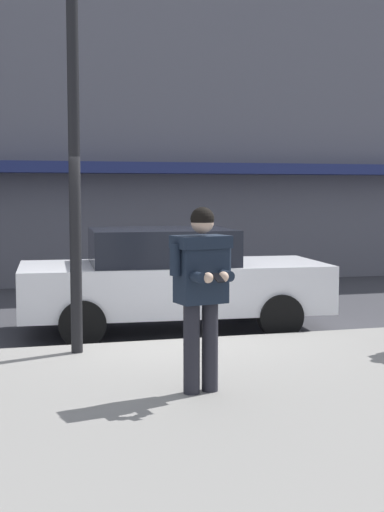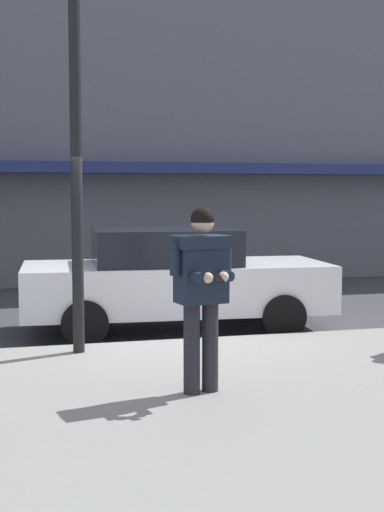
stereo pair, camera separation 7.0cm
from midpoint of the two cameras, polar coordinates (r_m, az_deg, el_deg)
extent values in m
plane|color=#3D3D42|center=(9.69, -2.94, -7.28)|extent=(80.00, 80.00, 0.00)
cube|color=gray|center=(7.34, 9.69, -10.86)|extent=(32.00, 5.30, 0.14)
cube|color=silver|center=(9.99, 2.65, -6.88)|extent=(28.00, 0.12, 0.01)
cube|color=slate|center=(18.27, -5.65, 15.02)|extent=(28.00, 4.00, 10.43)
cube|color=navy|center=(15.69, -4.15, 7.04)|extent=(26.60, 0.70, 0.24)
cube|color=silver|center=(10.67, -1.69, -2.46)|extent=(4.61, 2.11, 0.70)
cube|color=black|center=(10.57, -2.66, 0.79)|extent=(2.17, 1.77, 0.52)
cylinder|color=black|center=(11.85, 4.30, -3.42)|extent=(0.65, 0.26, 0.64)
cylinder|color=black|center=(10.23, 6.88, -4.81)|extent=(0.65, 0.26, 0.64)
cylinder|color=black|center=(11.42, -9.34, -3.80)|extent=(0.65, 0.26, 0.64)
cylinder|color=black|center=(9.74, -8.98, -5.35)|extent=(0.65, 0.26, 0.64)
cylinder|color=#23232B|center=(7.01, 1.15, -7.26)|extent=(0.16, 0.16, 0.88)
cylinder|color=#23232B|center=(6.92, -0.33, -7.42)|extent=(0.16, 0.16, 0.88)
cube|color=#192333|center=(6.84, 0.42, -1.11)|extent=(0.51, 0.39, 0.64)
cube|color=#192333|center=(6.81, 0.42, 1.14)|extent=(0.58, 0.44, 0.12)
cylinder|color=#192333|center=(6.95, 2.40, -0.10)|extent=(0.11, 0.11, 0.30)
cylinder|color=#192333|center=(6.77, 2.16, -1.52)|extent=(0.16, 0.31, 0.10)
sphere|color=beige|center=(6.62, 2.23, -1.68)|extent=(0.10, 0.10, 0.10)
cylinder|color=#192333|center=(6.71, -1.63, -0.29)|extent=(0.11, 0.11, 0.30)
cylinder|color=#192333|center=(6.64, -0.09, -1.65)|extent=(0.16, 0.31, 0.10)
sphere|color=beige|center=(6.54, 0.98, -1.75)|extent=(0.10, 0.10, 0.10)
cube|color=black|center=(6.54, 1.77, -1.75)|extent=(0.10, 0.15, 0.07)
sphere|color=beige|center=(6.78, 0.54, 2.73)|extent=(0.22, 0.22, 0.22)
sphere|color=black|center=(6.78, 0.54, 2.98)|extent=(0.23, 0.23, 0.23)
cylinder|color=black|center=(8.65, -9.63, 7.43)|extent=(0.14, 0.14, 4.60)
camera|label=1|loc=(0.04, -90.30, -0.03)|focal=50.00mm
camera|label=2|loc=(0.04, 89.70, 0.03)|focal=50.00mm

